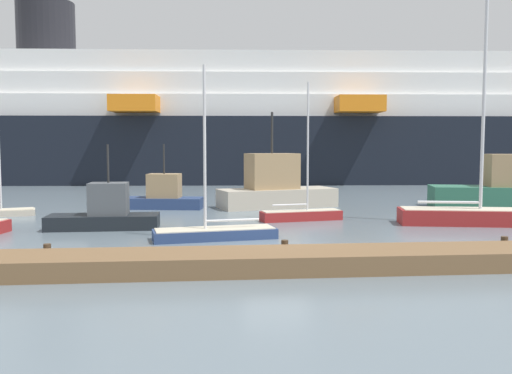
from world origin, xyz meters
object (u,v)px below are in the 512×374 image
(fishing_boat_2, at_px, (162,196))
(sailboat_3, at_px, (215,231))
(fishing_boat_3, at_px, (275,188))
(sailboat_0, at_px, (469,213))
(sailboat_4, at_px, (301,213))
(cruise_ship, at_px, (245,125))
(fishing_boat_0, at_px, (507,190))
(fishing_boat_1, at_px, (106,213))

(fishing_boat_2, bearing_deg, sailboat_3, -65.32)
(fishing_boat_2, xyz_separation_m, fishing_boat_3, (7.15, 0.07, 0.48))
(sailboat_0, bearing_deg, fishing_boat_2, 163.08)
(fishing_boat_2, height_order, fishing_boat_3, fishing_boat_3)
(sailboat_4, relative_size, fishing_boat_3, 0.92)
(fishing_boat_2, height_order, cruise_ship, cruise_ship)
(sailboat_0, xyz_separation_m, fishing_boat_2, (-15.80, 8.30, 0.17))
(sailboat_0, relative_size, fishing_boat_0, 1.34)
(fishing_boat_1, relative_size, fishing_boat_3, 0.66)
(sailboat_4, distance_m, fishing_boat_0, 14.46)
(sailboat_4, relative_size, fishing_boat_0, 0.77)
(sailboat_4, bearing_deg, fishing_boat_0, 6.33)
(sailboat_4, distance_m, fishing_boat_2, 9.83)
(sailboat_4, bearing_deg, fishing_boat_2, 131.52)
(sailboat_3, relative_size, fishing_boat_3, 0.92)
(sailboat_3, relative_size, fishing_boat_0, 0.77)
(fishing_boat_0, bearing_deg, sailboat_0, -119.06)
(sailboat_3, bearing_deg, sailboat_0, -176.44)
(sailboat_0, height_order, fishing_boat_1, sailboat_0)
(fishing_boat_0, relative_size, fishing_boat_1, 1.81)
(fishing_boat_0, relative_size, cruise_ship, 0.07)
(sailboat_4, distance_m, cruise_ship, 33.80)
(fishing_boat_0, distance_m, fishing_boat_2, 21.66)
(fishing_boat_1, xyz_separation_m, fishing_boat_3, (9.10, 8.05, 0.50))
(sailboat_3, distance_m, fishing_boat_1, 6.08)
(sailboat_0, relative_size, fishing_boat_2, 2.27)
(sailboat_4, height_order, fishing_boat_3, sailboat_4)
(fishing_boat_1, bearing_deg, fishing_boat_0, 13.68)
(sailboat_0, relative_size, fishing_boat_1, 2.42)
(fishing_boat_3, bearing_deg, fishing_boat_2, -15.00)
(sailboat_3, xyz_separation_m, fishing_boat_2, (-3.16, 11.25, 0.42))
(sailboat_0, bearing_deg, fishing_boat_1, -170.24)
(sailboat_0, height_order, fishing_boat_0, sailboat_0)
(fishing_boat_0, xyz_separation_m, fishing_boat_1, (-23.52, -6.16, -0.43))
(fishing_boat_2, bearing_deg, fishing_boat_3, 9.59)
(sailboat_3, distance_m, fishing_boat_3, 12.04)
(fishing_boat_0, xyz_separation_m, cruise_ship, (-14.47, 29.07, 5.06))
(sailboat_3, height_order, fishing_boat_0, sailboat_3)
(fishing_boat_1, bearing_deg, sailboat_4, 10.35)
(fishing_boat_1, distance_m, fishing_boat_3, 12.16)
(fishing_boat_3, xyz_separation_m, cruise_ship, (-0.05, 27.18, 5.00))
(fishing_boat_1, relative_size, fishing_boat_2, 0.94)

